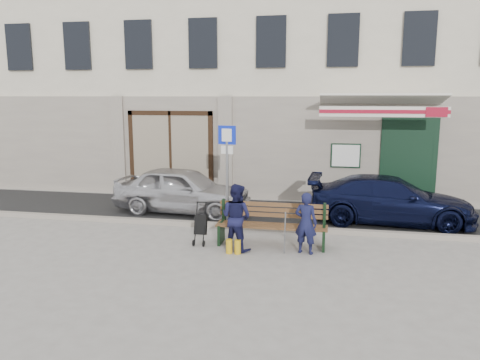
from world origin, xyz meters
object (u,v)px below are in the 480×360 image
(car_navy, at_px, (390,200))
(parking_sign, at_px, (227,159))
(stroller, at_px, (201,226))
(car_silver, at_px, (182,190))
(man, at_px, (306,223))
(woman, at_px, (236,217))
(bench, at_px, (270,225))

(car_navy, bearing_deg, parking_sign, 105.13)
(car_navy, distance_m, stroller, 5.02)
(car_silver, distance_m, man, 4.51)
(parking_sign, bearing_deg, car_silver, 158.91)
(car_navy, relative_size, parking_sign, 1.65)
(parking_sign, distance_m, stroller, 2.13)
(car_silver, xyz_separation_m, parking_sign, (1.47, -0.88, 1.01))
(stroller, bearing_deg, man, -5.02)
(man, bearing_deg, car_navy, -111.42)
(car_silver, height_order, stroller, car_silver)
(stroller, bearing_deg, woman, -16.11)
(car_navy, height_order, stroller, car_navy)
(parking_sign, relative_size, woman, 1.76)
(car_navy, distance_m, man, 3.43)
(parking_sign, height_order, bench, parking_sign)
(car_silver, relative_size, bench, 1.58)
(man, distance_m, woman, 1.45)
(man, bearing_deg, woman, 15.99)
(woman, bearing_deg, man, -155.01)
(bench, xyz_separation_m, woman, (-0.65, -0.40, 0.25))
(car_silver, xyz_separation_m, bench, (2.75, -2.44, -0.19))
(bench, height_order, man, man)
(car_navy, bearing_deg, stroller, 124.04)
(bench, bearing_deg, car_silver, 138.40)
(woman, relative_size, stroller, 1.54)
(car_silver, bearing_deg, bench, -126.24)
(bench, relative_size, stroller, 2.60)
(car_navy, bearing_deg, man, 147.35)
(car_navy, relative_size, stroller, 4.48)
(car_silver, relative_size, woman, 2.67)
(car_silver, relative_size, parking_sign, 1.52)
(car_navy, relative_size, man, 3.19)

